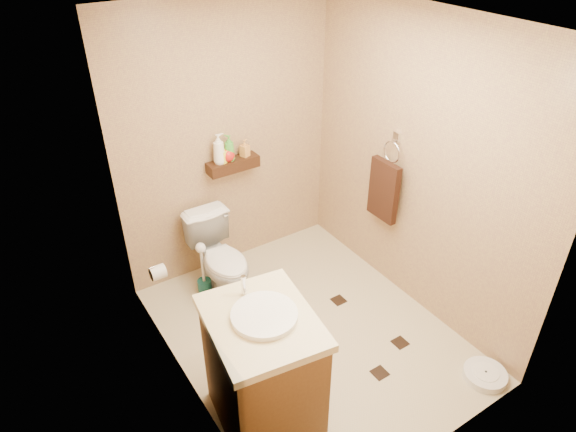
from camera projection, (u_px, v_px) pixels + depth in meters
ground at (309, 333)px, 4.13m from camera, size 2.50×2.50×0.00m
wall_back at (228, 142)px, 4.37m from camera, size 2.00×0.04×2.40m
wall_front at (455, 313)px, 2.61m from camera, size 2.00×0.04×2.40m
wall_left at (175, 254)px, 3.03m from camera, size 0.04×2.50×2.40m
wall_right at (418, 169)px, 3.95m from camera, size 0.04×2.50×2.40m
ceiling at (318, 22)px, 2.84m from camera, size 2.00×2.50×0.02m
wall_shelf at (233, 165)px, 4.41m from camera, size 0.46×0.14×0.10m
floor_accents at (314, 330)px, 4.16m from camera, size 1.17×1.33×0.01m
toilet at (222, 259)px, 4.37m from camera, size 0.41×0.70×0.71m
vanity at (263, 370)px, 3.22m from camera, size 0.71×0.82×1.05m
bathroom_scale at (485, 375)px, 3.74m from camera, size 0.35×0.35×0.06m
toilet_brush at (204, 276)px, 4.45m from camera, size 0.12×0.12×0.53m
towel_ring at (384, 188)px, 4.22m from camera, size 0.12×0.30×0.76m
toilet_paper at (158, 272)px, 3.84m from camera, size 0.12×0.11×0.12m
bottle_a at (219, 149)px, 4.26m from camera, size 0.11×0.11×0.26m
bottle_b at (223, 153)px, 4.30m from camera, size 0.10×0.10×0.16m
bottle_c at (227, 152)px, 4.32m from camera, size 0.15×0.15×0.16m
bottle_d at (229, 148)px, 4.31m from camera, size 0.12×0.12×0.23m
bottle_e at (245, 148)px, 4.40m from camera, size 0.09×0.09×0.15m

